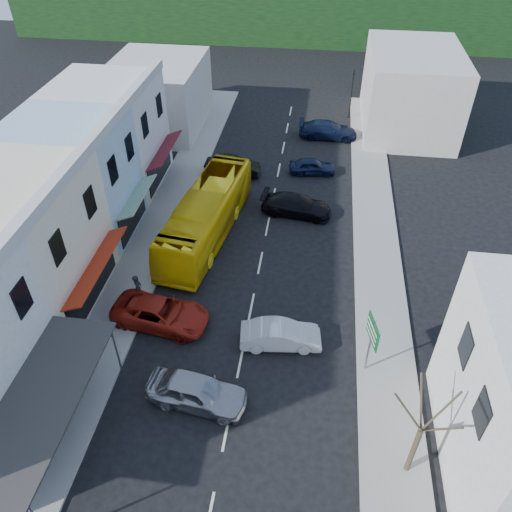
{
  "coord_description": "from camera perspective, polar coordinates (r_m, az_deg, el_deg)",
  "views": [
    {
      "loc": [
        3.04,
        -16.32,
        20.78
      ],
      "look_at": [
        0.0,
        6.0,
        2.2
      ],
      "focal_mm": 35.0,
      "sensor_mm": 36.0,
      "label": 1
    }
  ],
  "objects": [
    {
      "name": "car_black_far",
      "position": [
        40.99,
        -2.7,
        10.14
      ],
      "size": [
        4.41,
        1.83,
        1.4
      ],
      "primitive_type": "imported",
      "rotation": [
        0.0,
        0.0,
        1.58
      ],
      "color": "black",
      "rests_on": "ground"
    },
    {
      "name": "shopfront_row",
      "position": [
        31.26,
        -23.64,
        3.36
      ],
      "size": [
        8.25,
        30.0,
        8.0
      ],
      "color": "beige",
      "rests_on": "ground"
    },
    {
      "name": "distant_block_right",
      "position": [
        50.07,
        17.24,
        17.66
      ],
      "size": [
        8.0,
        12.0,
        7.0
      ],
      "primitive_type": "cube",
      "color": "#B7B2A8",
      "rests_on": "ground"
    },
    {
      "name": "sidewalk_right",
      "position": [
        33.78,
        13.65,
        0.4
      ],
      "size": [
        3.0,
        52.0,
        0.15
      ],
      "primitive_type": "cube",
      "color": "gray",
      "rests_on": "ground"
    },
    {
      "name": "car_silver",
      "position": [
        24.7,
        -6.75,
        -15.29
      ],
      "size": [
        4.6,
        2.37,
        1.4
      ],
      "primitive_type": "imported",
      "rotation": [
        0.0,
        0.0,
        1.44
      ],
      "color": "#A6A6AB",
      "rests_on": "ground"
    },
    {
      "name": "car_navy_mid",
      "position": [
        41.37,
        6.45,
        10.23
      ],
      "size": [
        4.57,
        2.28,
        1.4
      ],
      "primitive_type": "imported",
      "rotation": [
        0.0,
        0.0,
        1.68
      ],
      "color": "#0F1732",
      "rests_on": "ground"
    },
    {
      "name": "street_tree",
      "position": [
        21.64,
        18.34,
        -18.38
      ],
      "size": [
        2.79,
        2.79,
        6.23
      ],
      "primitive_type": null,
      "rotation": [
        0.0,
        0.0,
        0.22
      ],
      "color": "#362B1D",
      "rests_on": "ground"
    },
    {
      "name": "car_red",
      "position": [
        28.34,
        -10.82,
        -6.51
      ],
      "size": [
        4.82,
        2.51,
        1.4
      ],
      "primitive_type": "imported",
      "rotation": [
        0.0,
        0.0,
        1.43
      ],
      "color": "#9D1D11",
      "rests_on": "ground"
    },
    {
      "name": "car_black_near",
      "position": [
        36.26,
        4.65,
        5.75
      ],
      "size": [
        4.69,
        2.36,
        1.4
      ],
      "primitive_type": "imported",
      "rotation": [
        0.0,
        0.0,
        1.45
      ],
      "color": "black",
      "rests_on": "ground"
    },
    {
      "name": "pedestrian_left",
      "position": [
        29.64,
        -13.32,
        -3.67
      ],
      "size": [
        0.52,
        0.67,
        1.7
      ],
      "primitive_type": "imported",
      "rotation": [
        0.0,
        0.0,
        1.79
      ],
      "color": "black",
      "rests_on": "sidewalk_left"
    },
    {
      "name": "ground",
      "position": [
        26.6,
        -1.79,
        -11.89
      ],
      "size": [
        120.0,
        120.0,
        0.0
      ],
      "primitive_type": "plane",
      "color": "black",
      "rests_on": "ground"
    },
    {
      "name": "car_navy_far",
      "position": [
        47.32,
        8.23,
        14.01
      ],
      "size": [
        4.5,
        1.85,
        1.4
      ],
      "primitive_type": "imported",
      "rotation": [
        0.0,
        0.0,
        1.57
      ],
      "color": "#0F1732",
      "rests_on": "ground"
    },
    {
      "name": "traffic_signal",
      "position": [
        51.05,
        10.85,
        17.71
      ],
      "size": [
        0.5,
        0.96,
        4.72
      ],
      "primitive_type": null,
      "rotation": [
        0.0,
        0.0,
        3.16
      ],
      "color": "black",
      "rests_on": "ground"
    },
    {
      "name": "bus",
      "position": [
        33.72,
        -5.68,
        4.54
      ],
      "size": [
        4.05,
        11.83,
        3.1
      ],
      "primitive_type": "imported",
      "rotation": [
        0.0,
        0.0,
        -0.14
      ],
      "color": "yellow",
      "rests_on": "ground"
    },
    {
      "name": "car_white",
      "position": [
        26.81,
        2.84,
        -9.04
      ],
      "size": [
        4.58,
        2.31,
        1.4
      ],
      "primitive_type": "imported",
      "rotation": [
        0.0,
        0.0,
        1.69
      ],
      "color": "silver",
      "rests_on": "ground"
    },
    {
      "name": "distant_block_left",
      "position": [
        49.18,
        -11.14,
        17.62
      ],
      "size": [
        8.0,
        10.0,
        6.0
      ],
      "primitive_type": "cube",
      "color": "#B7B2A8",
      "rests_on": "ground"
    },
    {
      "name": "direction_sign",
      "position": [
        25.43,
        12.85,
        -10.05
      ],
      "size": [
        0.94,
        1.72,
        3.64
      ],
      "primitive_type": null,
      "rotation": [
        0.0,
        0.0,
        0.24
      ],
      "color": "#0B5122",
      "rests_on": "ground"
    },
    {
      "name": "sidewalk_left",
      "position": [
        35.11,
        -11.33,
        2.49
      ],
      "size": [
        3.0,
        52.0,
        0.15
      ],
      "primitive_type": "cube",
      "color": "gray",
      "rests_on": "ground"
    }
  ]
}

